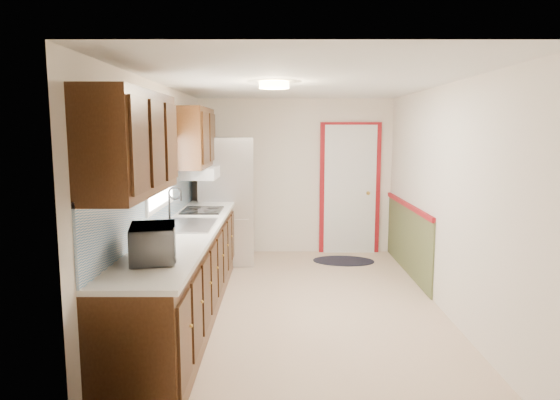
{
  "coord_description": "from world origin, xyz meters",
  "views": [
    {
      "loc": [
        -0.24,
        -5.26,
        1.92
      ],
      "look_at": [
        -0.24,
        0.22,
        1.15
      ],
      "focal_mm": 32.0,
      "sensor_mm": 36.0,
      "label": 1
    }
  ],
  "objects": [
    {
      "name": "refrigerator",
      "position": [
        -1.02,
        1.89,
        0.91
      ],
      "size": [
        0.83,
        0.8,
        1.82
      ],
      "rotation": [
        0.0,
        0.0,
        0.11
      ],
      "color": "#B7B7BC",
      "rests_on": "ground"
    },
    {
      "name": "cooktop",
      "position": [
        -1.19,
        0.75,
        0.95
      ],
      "size": [
        0.47,
        0.56,
        0.02
      ],
      "primitive_type": "cube",
      "color": "black",
      "rests_on": "kitchen_run"
    },
    {
      "name": "room_shell",
      "position": [
        0.0,
        0.0,
        1.2
      ],
      "size": [
        3.2,
        5.2,
        2.52
      ],
      "color": "#D0B192",
      "rests_on": "ground"
    },
    {
      "name": "back_wall_trim",
      "position": [
        0.99,
        2.21,
        0.89
      ],
      "size": [
        1.12,
        2.3,
        2.08
      ],
      "color": "maroon",
      "rests_on": "ground"
    },
    {
      "name": "microwave",
      "position": [
        -1.2,
        -1.58,
        1.11
      ],
      "size": [
        0.37,
        0.54,
        0.33
      ],
      "primitive_type": "imported",
      "rotation": [
        0.0,
        0.0,
        1.79
      ],
      "color": "white",
      "rests_on": "kitchen_run"
    },
    {
      "name": "rug",
      "position": [
        0.7,
        1.9,
        0.01
      ],
      "size": [
        0.95,
        0.66,
        0.01
      ],
      "primitive_type": "ellipsoid",
      "rotation": [
        0.0,
        0.0,
        -0.1
      ],
      "color": "black",
      "rests_on": "ground"
    },
    {
      "name": "ceiling_fixture",
      "position": [
        -0.3,
        -0.2,
        2.36
      ],
      "size": [
        0.3,
        0.3,
        0.06
      ],
      "primitive_type": "cylinder",
      "color": "#FFD88C",
      "rests_on": "room_shell"
    },
    {
      "name": "kitchen_run",
      "position": [
        -1.24,
        -0.29,
        0.81
      ],
      "size": [
        0.63,
        4.0,
        2.2
      ],
      "color": "#311A0B",
      "rests_on": "ground"
    }
  ]
}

